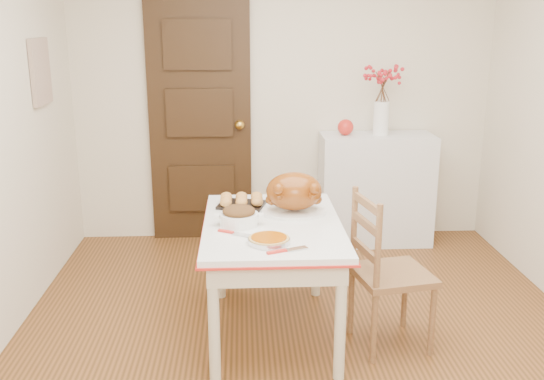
{
  "coord_description": "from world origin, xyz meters",
  "views": [
    {
      "loc": [
        -0.35,
        -3.13,
        1.85
      ],
      "look_at": [
        -0.18,
        0.28,
        0.89
      ],
      "focal_mm": 40.26,
      "sensor_mm": 36.0,
      "label": 1
    }
  ],
  "objects": [
    {
      "name": "floor",
      "position": [
        0.0,
        0.0,
        0.0
      ],
      "size": [
        3.5,
        4.0,
        0.0
      ],
      "primitive_type": "cube",
      "color": "#492D12",
      "rests_on": "ground"
    },
    {
      "name": "kitchen_table",
      "position": [
        -0.18,
        0.23,
        0.36
      ],
      "size": [
        0.81,
        1.19,
        0.71
      ],
      "primitive_type": null,
      "color": "white",
      "rests_on": "floor"
    },
    {
      "name": "wall_front",
      "position": [
        0.0,
        -2.0,
        1.25
      ],
      "size": [
        3.5,
        0.0,
        2.5
      ],
      "primitive_type": "cube",
      "color": "beige",
      "rests_on": "ground"
    },
    {
      "name": "door_back",
      "position": [
        -0.7,
        1.97,
        1.03
      ],
      "size": [
        0.85,
        0.06,
        2.06
      ],
      "primitive_type": "cube",
      "color": "black",
      "rests_on": "ground"
    },
    {
      "name": "stuffing_dish",
      "position": [
        -0.37,
        0.19,
        0.76
      ],
      "size": [
        0.34,
        0.3,
        0.11
      ],
      "primitive_type": null,
      "rotation": [
        0.0,
        0.0,
        -0.35
      ],
      "color": "#482916",
      "rests_on": "kitchen_table"
    },
    {
      "name": "carving_knife",
      "position": [
        -0.37,
        0.02,
        0.72
      ],
      "size": [
        0.26,
        0.19,
        0.01
      ],
      "primitive_type": null,
      "rotation": [
        0.0,
        0.0,
        -0.52
      ],
      "color": "silver",
      "rests_on": "kitchen_table"
    },
    {
      "name": "shaker_pair",
      "position": [
        0.07,
        0.63,
        0.75
      ],
      "size": [
        0.09,
        0.04,
        0.09
      ],
      "primitive_type": null,
      "rotation": [
        0.0,
        0.0,
        0.08
      ],
      "color": "white",
      "rests_on": "kitchen_table"
    },
    {
      "name": "drinking_glass",
      "position": [
        -0.15,
        0.67,
        0.76
      ],
      "size": [
        0.06,
        0.06,
        0.11
      ],
      "primitive_type": "cylinder",
      "rotation": [
        0.0,
        0.0,
        -0.02
      ],
      "color": "white",
      "rests_on": "kitchen_table"
    },
    {
      "name": "wall_back",
      "position": [
        0.0,
        2.0,
        1.25
      ],
      "size": [
        3.5,
        0.0,
        2.5
      ],
      "primitive_type": "cube",
      "color": "beige",
      "rests_on": "ground"
    },
    {
      "name": "sideboard",
      "position": [
        0.77,
        1.78,
        0.46
      ],
      "size": [
        0.93,
        0.41,
        0.93
      ],
      "primitive_type": "cube",
      "color": "silver",
      "rests_on": "floor"
    },
    {
      "name": "chair_oak",
      "position": [
        0.5,
        0.06,
        0.46
      ],
      "size": [
        0.48,
        0.48,
        0.92
      ],
      "primitive_type": null,
      "rotation": [
        0.0,
        0.0,
        1.76
      ],
      "color": "brown",
      "rests_on": "floor"
    },
    {
      "name": "turkey_platter",
      "position": [
        -0.04,
        0.39,
        0.84
      ],
      "size": [
        0.46,
        0.4,
        0.25
      ],
      "primitive_type": null,
      "rotation": [
        0.0,
        0.0,
        -0.24
      ],
      "color": "#7A360A",
      "rests_on": "kitchen_table"
    },
    {
      "name": "rolls_tray",
      "position": [
        -0.36,
        0.55,
        0.75
      ],
      "size": [
        0.32,
        0.28,
        0.07
      ],
      "primitive_type": null,
      "rotation": [
        0.0,
        0.0,
        -0.26
      ],
      "color": "#C97F40",
      "rests_on": "kitchen_table"
    },
    {
      "name": "berry_vase",
      "position": [
        0.79,
        1.78,
        1.21
      ],
      "size": [
        0.29,
        0.29,
        0.57
      ],
      "primitive_type": null,
      "color": "white",
      "rests_on": "sideboard"
    },
    {
      "name": "pie_server",
      "position": [
        -0.13,
        -0.23,
        0.72
      ],
      "size": [
        0.23,
        0.14,
        0.01
      ],
      "primitive_type": null,
      "rotation": [
        0.0,
        0.0,
        0.39
      ],
      "color": "silver",
      "rests_on": "kitchen_table"
    },
    {
      "name": "apple",
      "position": [
        0.5,
        1.78,
        0.99
      ],
      "size": [
        0.13,
        0.13,
        0.13
      ],
      "primitive_type": "sphere",
      "color": "red",
      "rests_on": "sideboard"
    },
    {
      "name": "photo_board",
      "position": [
        -1.73,
        1.2,
        1.5
      ],
      "size": [
        0.03,
        0.35,
        0.45
      ],
      "primitive_type": "cube",
      "color": "#ACA18A",
      "rests_on": "ground"
    },
    {
      "name": "pumpkin_pie",
      "position": [
        -0.22,
        -0.12,
        0.73
      ],
      "size": [
        0.29,
        0.29,
        0.05
      ],
      "primitive_type": "cylinder",
      "rotation": [
        0.0,
        0.0,
        -0.35
      ],
      "color": "#A14501",
      "rests_on": "kitchen_table"
    }
  ]
}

